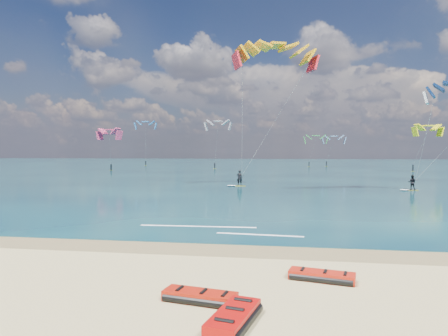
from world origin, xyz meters
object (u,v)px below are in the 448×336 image
(packed_kite_right, at_px, (234,325))
(kitesurfer_main, at_px, (258,108))
(packed_kite_left, at_px, (200,302))
(packed_kite_mid, at_px, (322,280))
(kitesurfer_far, at_px, (438,130))

(packed_kite_right, xyz_separation_m, kitesurfer_main, (-1.85, 37.14, 9.46))
(packed_kite_left, bearing_deg, packed_kite_right, -39.83)
(packed_kite_left, height_order, packed_kite_mid, packed_kite_left)
(packed_kite_right, bearing_deg, packed_kite_left, 52.52)
(packed_kite_mid, distance_m, kitesurfer_far, 34.67)
(packed_kite_mid, relative_size, kitesurfer_main, 0.13)
(packed_kite_right, relative_size, kitesurfer_main, 0.13)
(packed_kite_right, relative_size, kitesurfer_far, 0.19)
(packed_kite_mid, distance_m, packed_kite_right, 4.70)
(packed_kite_mid, bearing_deg, packed_kite_left, -133.40)
(packed_kite_left, height_order, packed_kite_right, packed_kite_right)
(packed_kite_left, bearing_deg, kitesurfer_main, 101.45)
(packed_kite_left, distance_m, kitesurfer_main, 36.96)
(packed_kite_mid, bearing_deg, kitesurfer_far, 77.28)
(kitesurfer_main, height_order, kitesurfer_far, kitesurfer_main)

